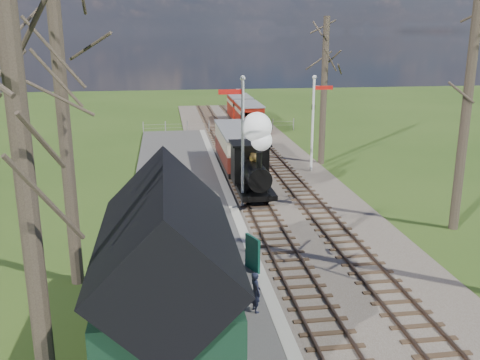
% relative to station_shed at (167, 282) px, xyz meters
% --- Properties ---
extents(distant_hills, '(114.40, 48.00, 22.02)m').
position_rel_station_shed_xyz_m(distant_hills, '(5.70, 60.38, -18.47)').
color(distant_hills, '#385B23').
rests_on(distant_hills, ground).
extents(ballast_bed, '(8.00, 60.00, 0.10)m').
position_rel_station_shed_xyz_m(ballast_bed, '(5.60, 18.00, -2.22)').
color(ballast_bed, brown).
rests_on(ballast_bed, ground).
extents(track_near, '(1.60, 60.00, 0.15)m').
position_rel_station_shed_xyz_m(track_near, '(4.30, 18.00, -2.17)').
color(track_near, brown).
rests_on(track_near, ground).
extents(track_far, '(1.60, 60.00, 0.15)m').
position_rel_station_shed_xyz_m(track_far, '(6.90, 18.00, -2.17)').
color(track_far, brown).
rests_on(track_far, ground).
extents(platform, '(5.00, 44.00, 0.20)m').
position_rel_station_shed_xyz_m(platform, '(0.80, 10.00, -2.17)').
color(platform, '#474442').
rests_on(platform, ground).
extents(coping_strip, '(0.40, 44.00, 0.21)m').
position_rel_station_shed_xyz_m(coping_strip, '(3.10, 10.00, -2.16)').
color(coping_strip, '#B2AD9E').
rests_on(coping_strip, ground).
extents(station_shed, '(3.25, 6.30, 4.78)m').
position_rel_station_shed_xyz_m(station_shed, '(0.00, 0.00, 0.00)').
color(station_shed, black).
rests_on(station_shed, platform).
extents(semaphore_near, '(1.22, 0.24, 6.22)m').
position_rel_station_shed_xyz_m(semaphore_near, '(3.53, 12.00, 1.35)').
color(semaphore_near, silver).
rests_on(semaphore_near, ground).
extents(semaphore_far, '(1.22, 0.24, 5.72)m').
position_rel_station_shed_xyz_m(semaphore_far, '(8.67, 18.00, 1.08)').
color(semaphore_far, silver).
rests_on(semaphore_far, ground).
extents(bare_trees, '(15.51, 22.39, 12.00)m').
position_rel_station_shed_xyz_m(bare_trees, '(5.63, 6.10, 2.94)').
color(bare_trees, '#382D23').
rests_on(bare_trees, ground).
extents(fence_line, '(12.60, 0.08, 1.00)m').
position_rel_station_shed_xyz_m(fence_line, '(4.60, 32.00, -1.72)').
color(fence_line, slate).
rests_on(fence_line, ground).
extents(locomotive, '(1.76, 4.11, 4.41)m').
position_rel_station_shed_xyz_m(locomotive, '(4.29, 13.09, -0.23)').
color(locomotive, black).
rests_on(locomotive, ground).
extents(coach, '(2.06, 7.05, 2.16)m').
position_rel_station_shed_xyz_m(coach, '(4.30, 19.15, -0.77)').
color(coach, black).
rests_on(coach, ground).
extents(red_carriage_a, '(1.87, 4.64, 1.97)m').
position_rel_station_shed_xyz_m(red_carriage_a, '(6.90, 31.01, -0.89)').
color(red_carriage_a, black).
rests_on(red_carriage_a, ground).
extents(red_carriage_b, '(1.87, 4.64, 1.97)m').
position_rel_station_shed_xyz_m(red_carriage_b, '(6.90, 36.51, -0.89)').
color(red_carriage_b, black).
rests_on(red_carriage_b, ground).
extents(sign_board, '(0.40, 0.80, 1.22)m').
position_rel_station_shed_xyz_m(sign_board, '(2.88, 4.71, -1.46)').
color(sign_board, '#0F4838').
rests_on(sign_board, platform).
extents(bench, '(0.60, 1.56, 0.87)m').
position_rel_station_shed_xyz_m(bench, '(1.73, 1.84, -1.66)').
color(bench, '#4B361B').
rests_on(bench, platform).
extents(person, '(0.39, 0.50, 1.23)m').
position_rel_station_shed_xyz_m(person, '(2.51, 1.93, -1.45)').
color(person, '#1A1D30').
rests_on(person, platform).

